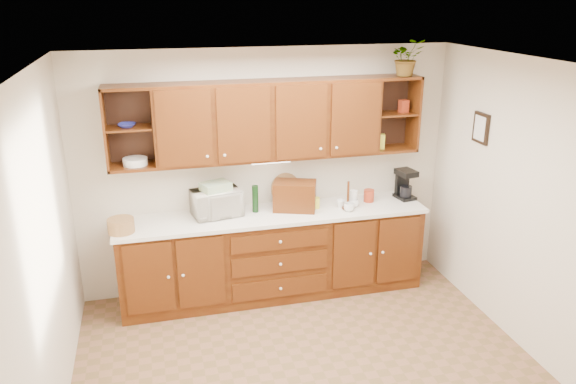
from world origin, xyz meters
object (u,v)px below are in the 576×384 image
coffee_maker (405,184)px  potted_plant (407,57)px  microwave (216,203)px  bread_box (295,196)px

coffee_maker → potted_plant: potted_plant is taller
potted_plant → coffee_maker: bearing=-3.4°
coffee_maker → potted_plant: bearing=166.6°
microwave → coffee_maker: 2.10m
bread_box → coffee_maker: coffee_maker is taller
microwave → bread_box: (0.82, -0.04, 0.02)m
bread_box → potted_plant: (1.20, 0.05, 1.38)m
coffee_maker → potted_plant: (-0.08, 0.00, 1.38)m
microwave → potted_plant: bearing=-10.5°
microwave → coffee_maker: coffee_maker is taller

